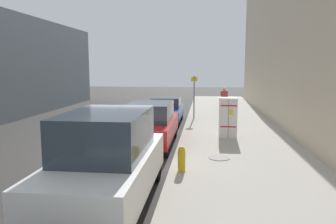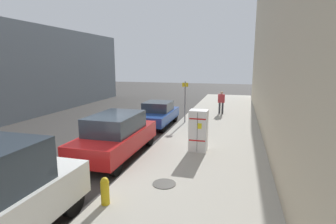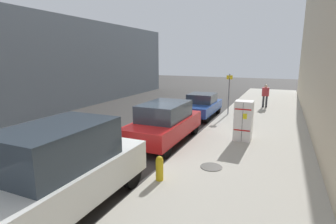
% 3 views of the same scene
% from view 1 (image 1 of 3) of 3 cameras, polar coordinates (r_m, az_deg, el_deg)
% --- Properties ---
extents(ground_plane, '(80.00, 80.00, 0.00)m').
position_cam_1_polar(ground_plane, '(12.44, -6.95, -6.86)').
color(ground_plane, '#383533').
extents(sidewalk_slab, '(4.71, 44.00, 0.17)m').
position_cam_1_polar(sidewalk_slab, '(12.17, 12.67, -6.91)').
color(sidewalk_slab, '#B2ADA0').
rests_on(sidewalk_slab, ground).
extents(discarded_refrigerator, '(0.73, 0.61, 1.70)m').
position_cam_1_polar(discarded_refrigerator, '(14.07, 10.39, -0.96)').
color(discarded_refrigerator, white).
rests_on(discarded_refrigerator, sidewalk_slab).
extents(manhole_cover, '(0.70, 0.70, 0.02)m').
position_cam_1_polar(manhole_cover, '(10.99, 8.89, -7.89)').
color(manhole_cover, '#47443F').
rests_on(manhole_cover, sidewalk_slab).
extents(street_sign_post, '(0.36, 0.07, 2.48)m').
position_cam_1_polar(street_sign_post, '(18.90, 4.57, 3.03)').
color(street_sign_post, slate).
rests_on(street_sign_post, sidewalk_slab).
extents(fire_hydrant, '(0.22, 0.22, 0.73)m').
position_cam_1_polar(fire_hydrant, '(9.47, 2.38, -8.09)').
color(fire_hydrant, gold).
rests_on(fire_hydrant, sidewalk_slab).
extents(pedestrian_walking_far, '(0.46, 0.22, 1.61)m').
position_cam_1_polar(pedestrian_walking_far, '(22.34, 9.74, 2.47)').
color(pedestrian_walking_far, '#333338').
rests_on(pedestrian_walking_far, sidewalk_slab).
extents(parked_hatchback_blue, '(1.75, 4.00, 1.43)m').
position_cam_1_polar(parked_hatchback_blue, '(18.52, -0.34, 0.34)').
color(parked_hatchback_blue, '#23479E').
rests_on(parked_hatchback_blue, ground).
extents(parked_suv_red, '(1.88, 4.58, 1.74)m').
position_cam_1_polar(parked_suv_red, '(13.14, -3.12, -2.03)').
color(parked_suv_red, red).
rests_on(parked_suv_red, ground).
extents(parked_van_white, '(1.93, 4.77, 2.17)m').
position_cam_1_polar(parked_van_white, '(7.54, -10.51, -8.18)').
color(parked_van_white, silver).
rests_on(parked_van_white, ground).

